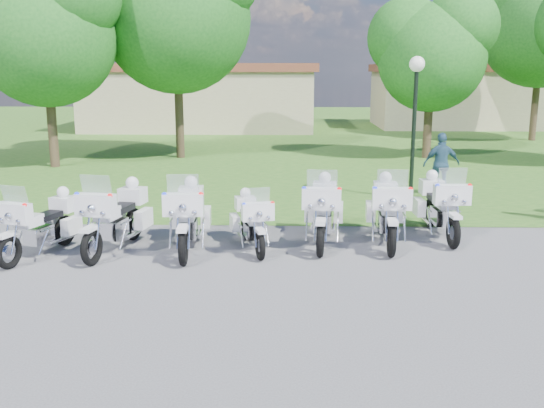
{
  "coord_description": "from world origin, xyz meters",
  "views": [
    {
      "loc": [
        -0.37,
        -11.32,
        3.73
      ],
      "look_at": [
        -0.74,
        1.2,
        0.95
      ],
      "focal_mm": 40.0,
      "sensor_mm": 36.0,
      "label": 1
    }
  ],
  "objects_px": {
    "motorcycle_3": "(251,220)",
    "motorcycle_2": "(188,215)",
    "bystander_c": "(441,164)",
    "motorcycle_0": "(42,223)",
    "motorcycle_5": "(388,210)",
    "motorcycle_6": "(440,205)",
    "motorcycle_4": "(323,210)",
    "lamp_post": "(416,92)",
    "motorcycle_1": "(117,216)"
  },
  "relations": [
    {
      "from": "motorcycle_5",
      "to": "motorcycle_2",
      "type": "bearing_deg",
      "value": 12.86
    },
    {
      "from": "motorcycle_1",
      "to": "motorcycle_0",
      "type": "bearing_deg",
      "value": 25.51
    },
    {
      "from": "motorcycle_2",
      "to": "motorcycle_4",
      "type": "xyz_separation_m",
      "value": [
        2.87,
        0.62,
        0.0
      ]
    },
    {
      "from": "motorcycle_1",
      "to": "motorcycle_3",
      "type": "distance_m",
      "value": 2.83
    },
    {
      "from": "motorcycle_0",
      "to": "bystander_c",
      "type": "height_order",
      "value": "bystander_c"
    },
    {
      "from": "lamp_post",
      "to": "motorcycle_3",
      "type": "bearing_deg",
      "value": -130.62
    },
    {
      "from": "motorcycle_3",
      "to": "motorcycle_2",
      "type": "bearing_deg",
      "value": -8.24
    },
    {
      "from": "motorcycle_5",
      "to": "bystander_c",
      "type": "height_order",
      "value": "bystander_c"
    },
    {
      "from": "motorcycle_3",
      "to": "motorcycle_0",
      "type": "bearing_deg",
      "value": -6.81
    },
    {
      "from": "lamp_post",
      "to": "motorcycle_4",
      "type": "bearing_deg",
      "value": -121.4
    },
    {
      "from": "motorcycle_5",
      "to": "bystander_c",
      "type": "distance_m",
      "value": 5.77
    },
    {
      "from": "motorcycle_0",
      "to": "motorcycle_2",
      "type": "xyz_separation_m",
      "value": [
        2.94,
        0.45,
        0.08
      ]
    },
    {
      "from": "motorcycle_2",
      "to": "lamp_post",
      "type": "relative_size",
      "value": 0.64
    },
    {
      "from": "motorcycle_2",
      "to": "bystander_c",
      "type": "xyz_separation_m",
      "value": [
        6.7,
        5.88,
        0.21
      ]
    },
    {
      "from": "motorcycle_2",
      "to": "bystander_c",
      "type": "relative_size",
      "value": 1.39
    },
    {
      "from": "motorcycle_2",
      "to": "motorcycle_5",
      "type": "distance_m",
      "value": 4.33
    },
    {
      "from": "motorcycle_6",
      "to": "lamp_post",
      "type": "bearing_deg",
      "value": -94.25
    },
    {
      "from": "motorcycle_1",
      "to": "motorcycle_2",
      "type": "height_order",
      "value": "motorcycle_2"
    },
    {
      "from": "lamp_post",
      "to": "motorcycle_1",
      "type": "bearing_deg",
      "value": -143.47
    },
    {
      "from": "motorcycle_1",
      "to": "motorcycle_4",
      "type": "bearing_deg",
      "value": -159.99
    },
    {
      "from": "bystander_c",
      "to": "lamp_post",
      "type": "bearing_deg",
      "value": 26.03
    },
    {
      "from": "bystander_c",
      "to": "motorcycle_0",
      "type": "bearing_deg",
      "value": 27.32
    },
    {
      "from": "motorcycle_5",
      "to": "lamp_post",
      "type": "height_order",
      "value": "lamp_post"
    },
    {
      "from": "motorcycle_4",
      "to": "lamp_post",
      "type": "xyz_separation_m",
      "value": [
        2.83,
        4.63,
        2.37
      ]
    },
    {
      "from": "motorcycle_5",
      "to": "motorcycle_6",
      "type": "relative_size",
      "value": 1.04
    },
    {
      "from": "motorcycle_6",
      "to": "motorcycle_0",
      "type": "bearing_deg",
      "value": 8.92
    },
    {
      "from": "motorcycle_4",
      "to": "motorcycle_6",
      "type": "height_order",
      "value": "motorcycle_4"
    },
    {
      "from": "motorcycle_1",
      "to": "motorcycle_3",
      "type": "bearing_deg",
      "value": -164.4
    },
    {
      "from": "motorcycle_4",
      "to": "motorcycle_6",
      "type": "xyz_separation_m",
      "value": [
        2.7,
        0.64,
        -0.02
      ]
    },
    {
      "from": "motorcycle_2",
      "to": "motorcycle_0",
      "type": "bearing_deg",
      "value": 4.77
    },
    {
      "from": "motorcycle_0",
      "to": "motorcycle_5",
      "type": "relative_size",
      "value": 0.87
    },
    {
      "from": "motorcycle_3",
      "to": "motorcycle_6",
      "type": "xyz_separation_m",
      "value": [
        4.25,
        1.11,
        0.11
      ]
    },
    {
      "from": "motorcycle_4",
      "to": "bystander_c",
      "type": "distance_m",
      "value": 6.52
    },
    {
      "from": "motorcycle_1",
      "to": "bystander_c",
      "type": "relative_size",
      "value": 1.36
    },
    {
      "from": "motorcycle_0",
      "to": "motorcycle_2",
      "type": "relative_size",
      "value": 0.87
    },
    {
      "from": "motorcycle_5",
      "to": "motorcycle_1",
      "type": "bearing_deg",
      "value": 11.37
    },
    {
      "from": "motorcycle_2",
      "to": "motorcycle_6",
      "type": "relative_size",
      "value": 1.03
    },
    {
      "from": "motorcycle_0",
      "to": "motorcycle_5",
      "type": "height_order",
      "value": "motorcycle_5"
    },
    {
      "from": "motorcycle_5",
      "to": "lamp_post",
      "type": "relative_size",
      "value": 0.64
    },
    {
      "from": "motorcycle_0",
      "to": "motorcycle_3",
      "type": "relative_size",
      "value": 1.09
    },
    {
      "from": "motorcycle_4",
      "to": "motorcycle_6",
      "type": "relative_size",
      "value": 1.03
    },
    {
      "from": "motorcycle_0",
      "to": "lamp_post",
      "type": "relative_size",
      "value": 0.56
    },
    {
      "from": "motorcycle_0",
      "to": "bystander_c",
      "type": "distance_m",
      "value": 11.54
    },
    {
      "from": "motorcycle_1",
      "to": "motorcycle_6",
      "type": "distance_m",
      "value": 7.2
    },
    {
      "from": "motorcycle_0",
      "to": "motorcycle_5",
      "type": "xyz_separation_m",
      "value": [
        7.22,
        1.11,
        0.08
      ]
    },
    {
      "from": "motorcycle_0",
      "to": "motorcycle_3",
      "type": "xyz_separation_m",
      "value": [
        4.26,
        0.6,
        -0.06
      ]
    },
    {
      "from": "motorcycle_0",
      "to": "motorcycle_2",
      "type": "height_order",
      "value": "motorcycle_2"
    },
    {
      "from": "motorcycle_1",
      "to": "motorcycle_2",
      "type": "bearing_deg",
      "value": -166.15
    },
    {
      "from": "motorcycle_1",
      "to": "motorcycle_2",
      "type": "distance_m",
      "value": 1.5
    },
    {
      "from": "motorcycle_1",
      "to": "motorcycle_3",
      "type": "relative_size",
      "value": 1.23
    }
  ]
}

